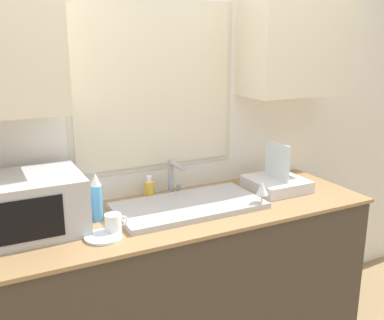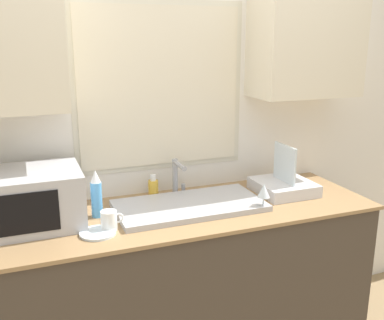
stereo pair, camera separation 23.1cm
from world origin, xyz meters
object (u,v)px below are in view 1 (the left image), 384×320
(microwave, at_px, (28,205))
(dish_rack, at_px, (276,182))
(spray_bottle, at_px, (96,198))
(soap_bottle, at_px, (149,189))
(wine_glass, at_px, (262,189))
(faucet, at_px, (173,175))
(mug_near_sink, at_px, (114,223))

(microwave, xyz_separation_m, dish_rack, (1.42, -0.03, -0.09))
(dish_rack, xyz_separation_m, spray_bottle, (-1.09, 0.02, 0.07))
(dish_rack, distance_m, soap_bottle, 0.77)
(microwave, relative_size, wine_glass, 3.39)
(spray_bottle, distance_m, soap_bottle, 0.40)
(microwave, xyz_separation_m, spray_bottle, (0.32, -0.01, -0.02))
(dish_rack, bearing_deg, spray_bottle, 178.73)
(faucet, bearing_deg, microwave, -170.30)
(faucet, xyz_separation_m, mug_near_sink, (-0.46, -0.33, -0.08))
(faucet, relative_size, soap_bottle, 1.59)
(dish_rack, height_order, mug_near_sink, dish_rack)
(dish_rack, height_order, spray_bottle, dish_rack)
(mug_near_sink, bearing_deg, soap_bottle, 48.00)
(microwave, height_order, spray_bottle, microwave)
(dish_rack, height_order, soap_bottle, dish_rack)
(spray_bottle, xyz_separation_m, mug_near_sink, (0.03, -0.18, -0.07))
(faucet, height_order, microwave, microwave)
(faucet, bearing_deg, soap_bottle, 168.72)
(microwave, height_order, dish_rack, dish_rack)
(microwave, relative_size, spray_bottle, 2.00)
(microwave, bearing_deg, spray_bottle, -1.52)
(faucet, distance_m, wine_glass, 0.52)
(faucet, relative_size, dish_rack, 0.66)
(soap_bottle, relative_size, wine_glass, 0.92)
(mug_near_sink, bearing_deg, dish_rack, 8.51)
(mug_near_sink, height_order, wine_glass, wine_glass)
(dish_rack, distance_m, mug_near_sink, 1.08)
(soap_bottle, bearing_deg, mug_near_sink, -132.00)
(dish_rack, bearing_deg, microwave, 178.67)
(faucet, xyz_separation_m, soap_bottle, (-0.14, 0.03, -0.07))
(microwave, relative_size, mug_near_sink, 4.48)
(faucet, bearing_deg, dish_rack, -15.77)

